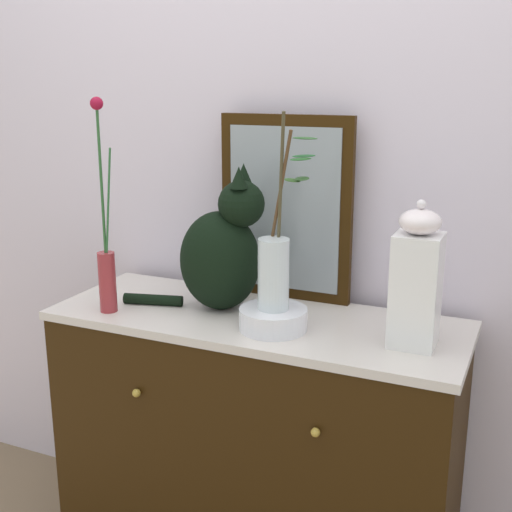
% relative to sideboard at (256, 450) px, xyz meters
% --- Properties ---
extents(wall_back, '(4.40, 0.08, 2.60)m').
position_rel_sideboard_xyz_m(wall_back, '(0.00, 0.30, 0.87)').
color(wall_back, silver).
rests_on(wall_back, ground_plane).
extents(sideboard, '(1.20, 0.47, 0.87)m').
position_rel_sideboard_xyz_m(sideboard, '(0.00, 0.00, 0.00)').
color(sideboard, black).
rests_on(sideboard, ground_plane).
extents(mirror_leaning, '(0.42, 0.03, 0.56)m').
position_rel_sideboard_xyz_m(mirror_leaning, '(0.01, 0.20, 0.71)').
color(mirror_leaning, black).
rests_on(mirror_leaning, sideboard).
extents(cat_sitting, '(0.43, 0.24, 0.43)m').
position_rel_sideboard_xyz_m(cat_sitting, '(-0.12, 0.02, 0.61)').
color(cat_sitting, black).
rests_on(cat_sitting, sideboard).
extents(vase_slim_green, '(0.06, 0.05, 0.62)m').
position_rel_sideboard_xyz_m(vase_slim_green, '(-0.41, -0.13, 0.58)').
color(vase_slim_green, maroon).
rests_on(vase_slim_green, sideboard).
extents(bowl_porcelain, '(0.19, 0.19, 0.06)m').
position_rel_sideboard_xyz_m(bowl_porcelain, '(0.08, -0.07, 0.46)').
color(bowl_porcelain, white).
rests_on(bowl_porcelain, sideboard).
extents(vase_glass_clear, '(0.14, 0.17, 0.53)m').
position_rel_sideboard_xyz_m(vase_glass_clear, '(0.09, -0.07, 0.61)').
color(vase_glass_clear, silver).
rests_on(vase_glass_clear, bowl_porcelain).
extents(jar_lidded_porcelain, '(0.12, 0.12, 0.38)m').
position_rel_sideboard_xyz_m(jar_lidded_porcelain, '(0.45, -0.03, 0.61)').
color(jar_lidded_porcelain, white).
rests_on(jar_lidded_porcelain, sideboard).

